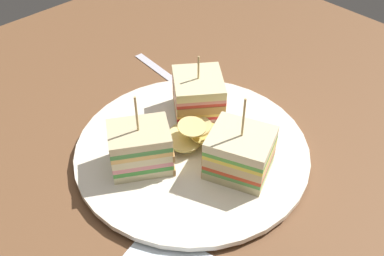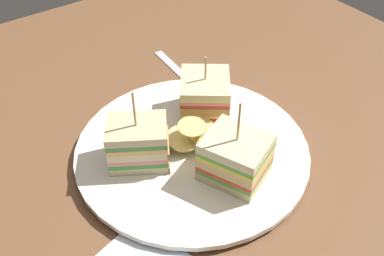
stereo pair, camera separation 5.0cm
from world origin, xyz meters
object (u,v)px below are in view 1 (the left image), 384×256
sandwich_wedge_2 (198,97)px  spoon (186,88)px  sandwich_wedge_1 (240,153)px  plate (192,150)px  sandwich_wedge_0 (141,148)px  chip_pile (192,132)px

sandwich_wedge_2 → spoon: sandwich_wedge_2 is taller
sandwich_wedge_1 → spoon: size_ratio=0.63×
plate → sandwich_wedge_2: bearing=-140.5°
plate → sandwich_wedge_1: sandwich_wedge_1 is taller
sandwich_wedge_1 → sandwich_wedge_2: size_ratio=1.14×
sandwich_wedge_1 → spoon: (-6.88, -15.83, -3.42)cm
sandwich_wedge_0 → sandwich_wedge_2: 10.98cm
sandwich_wedge_2 → chip_pile: bearing=-15.2°
plate → sandwich_wedge_0: (5.96, -1.84, 3.08)cm
plate → sandwich_wedge_2: (-4.81, -3.96, 3.18)cm
sandwich_wedge_0 → spoon: 16.51cm
plate → sandwich_wedge_0: bearing=-17.2°
sandwich_wedge_2 → sandwich_wedge_1: bearing=17.4°
plate → sandwich_wedge_2: sandwich_wedge_2 is taller
sandwich_wedge_0 → chip_pile: (-6.67, 1.08, -1.21)cm
sandwich_wedge_0 → sandwich_wedge_2: size_ratio=1.09×
plate → chip_pile: (-0.71, -0.76, 1.86)cm
chip_pile → sandwich_wedge_2: bearing=-142.0°
plate → spoon: bearing=-129.9°
plate → sandwich_wedge_1: 6.95cm
sandwich_wedge_2 → spoon: (-3.32, -5.76, -3.53)cm
plate → sandwich_wedge_1: bearing=101.6°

